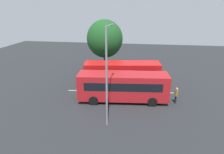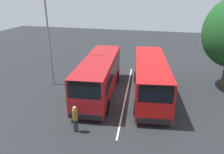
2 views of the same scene
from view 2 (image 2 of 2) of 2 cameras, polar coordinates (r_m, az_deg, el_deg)
ground_plane at (r=18.84m, az=3.76°, el=-4.35°), size 64.77×64.77×0.00m
bus_far_left at (r=18.20m, az=-3.39°, el=0.52°), size 9.68×3.31×3.07m
bus_center_left at (r=17.97m, az=9.99°, el=-0.06°), size 9.73×3.67×3.07m
pedestrian at (r=13.74m, az=-9.58°, el=-10.19°), size 0.40×0.40×1.79m
street_lamp at (r=19.95m, az=-15.66°, el=10.96°), size 0.34×2.71×8.38m
lane_stripe_outer_left at (r=18.84m, az=3.76°, el=-4.34°), size 12.70×1.22×0.01m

